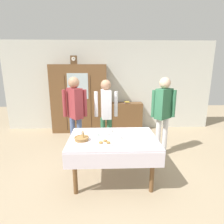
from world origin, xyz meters
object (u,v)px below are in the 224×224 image
object	(u,v)px
bread_basket	(82,138)
pastry_plate	(105,143)
tea_cup_far_right	(107,134)
tea_cup_near_left	(97,134)
book_stack	(127,102)
spoon_far_left	(128,131)
person_beside_shelf	(106,109)
tea_cup_near_right	(80,133)
mantel_clock	(74,60)
spoon_near_left	(146,133)
person_behind_table_left	(163,109)
tea_cup_mid_left	(110,130)
dining_table	(113,144)
person_behind_table_right	(75,108)
tea_cup_front_edge	(120,138)
wall_cabinet	(79,99)
bookshelf_low	(127,116)

from	to	relation	value
bread_basket	pastry_plate	xyz separation A→B (m)	(0.38, -0.15, -0.02)
tea_cup_far_right	tea_cup_near_left	bearing A→B (deg)	-179.38
book_stack	spoon_far_left	world-z (taller)	book_stack
pastry_plate	spoon_far_left	distance (m)	0.69
tea_cup_near_left	person_beside_shelf	distance (m)	1.02
tea_cup_near_right	mantel_clock	bearing A→B (deg)	100.60
tea_cup_near_left	person_beside_shelf	size ratio (longest dim) A/B	0.08
mantel_clock	spoon_near_left	xyz separation A→B (m)	(1.63, -2.34, -1.35)
mantel_clock	person_behind_table_left	world-z (taller)	mantel_clock
mantel_clock	tea_cup_far_right	size ratio (longest dim) A/B	1.85
tea_cup_mid_left	pastry_plate	size ratio (longest dim) A/B	0.46
dining_table	spoon_near_left	size ratio (longest dim) A/B	12.44
dining_table	tea_cup_near_right	distance (m)	0.63
mantel_clock	tea_cup_mid_left	xyz separation A→B (m)	(0.98, -2.27, -1.33)
mantel_clock	person_behind_table_right	bearing A→B (deg)	-81.55
pastry_plate	person_behind_table_left	xyz separation A→B (m)	(1.25, 1.12, 0.28)
tea_cup_front_edge	spoon_far_left	bearing A→B (deg)	63.36
tea_cup_front_edge	person_behind_table_right	bearing A→B (deg)	130.52
mantel_clock	bread_basket	xyz separation A→B (m)	(0.50, -2.65, -1.32)
tea_cup_far_right	person_beside_shelf	xyz separation A→B (m)	(-0.02, 0.98, 0.22)
pastry_plate	tea_cup_mid_left	bearing A→B (deg)	78.89
mantel_clock	wall_cabinet	bearing A→B (deg)	0.33
mantel_clock	bread_basket	world-z (taller)	mantel_clock
book_stack	tea_cup_near_right	bearing A→B (deg)	-114.57
tea_cup_near_left	person_beside_shelf	bearing A→B (deg)	80.69
tea_cup_front_edge	spoon_far_left	world-z (taller)	tea_cup_front_edge
wall_cabinet	tea_cup_mid_left	distance (m)	2.44
mantel_clock	tea_cup_mid_left	world-z (taller)	mantel_clock
tea_cup_far_right	spoon_near_left	xyz separation A→B (m)	(0.71, 0.12, -0.02)
wall_cabinet	spoon_near_left	xyz separation A→B (m)	(1.52, -2.35, -0.23)
bookshelf_low	tea_cup_front_edge	xyz separation A→B (m)	(-0.42, -2.68, 0.37)
tea_cup_near_right	person_behind_table_right	size ratio (longest dim) A/B	0.07
tea_cup_front_edge	dining_table	bearing A→B (deg)	161.10
mantel_clock	bread_basket	bearing A→B (deg)	-79.34
bread_basket	bookshelf_low	bearing A→B (deg)	68.79
tea_cup_far_right	tea_cup_mid_left	world-z (taller)	same
book_stack	spoon_far_left	distance (m)	2.34
bread_basket	dining_table	bearing A→B (deg)	6.99
tea_cup_far_right	bread_basket	xyz separation A→B (m)	(-0.42, -0.19, 0.01)
bread_basket	person_beside_shelf	xyz separation A→B (m)	(0.41, 1.17, 0.21)
bookshelf_low	book_stack	xyz separation A→B (m)	(0.00, 0.00, 0.45)
bookshelf_low	tea_cup_near_left	xyz separation A→B (m)	(-0.80, -2.52, 0.37)
bookshelf_low	spoon_far_left	xyz separation A→B (m)	(-0.24, -2.32, 0.35)
tea_cup_front_edge	spoon_far_left	size ratio (longest dim) A/B	1.09
mantel_clock	tea_cup_far_right	distance (m)	2.95
tea_cup_near_left	person_beside_shelf	xyz separation A→B (m)	(0.16, 0.98, 0.22)
person_beside_shelf	tea_cup_far_right	bearing A→B (deg)	-89.06
mantel_clock	spoon_near_left	size ratio (longest dim) A/B	2.02
dining_table	spoon_far_left	size ratio (longest dim) A/B	12.44
spoon_far_left	spoon_near_left	distance (m)	0.33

